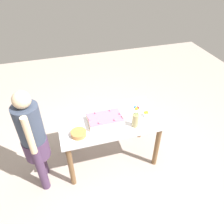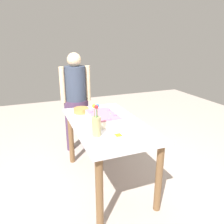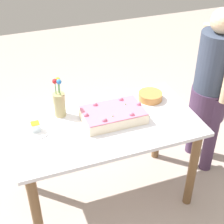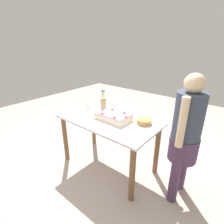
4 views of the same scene
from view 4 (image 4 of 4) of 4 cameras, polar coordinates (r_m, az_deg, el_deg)
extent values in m
plane|color=#AF9F94|center=(2.81, -1.10, -16.81)|extent=(8.00, 8.00, 0.00)
cube|color=silver|center=(2.41, -1.23, -2.54)|extent=(1.38, 0.76, 0.03)
cylinder|color=brown|center=(2.54, 14.44, -11.96)|extent=(0.07, 0.07, 0.75)
cylinder|color=brown|center=(3.16, -6.04, -4.17)|extent=(0.07, 0.07, 0.75)
cylinder|color=brown|center=(2.10, 6.62, -19.57)|extent=(0.07, 0.07, 0.75)
cylinder|color=brown|center=(2.82, -15.01, -8.31)|extent=(0.07, 0.07, 0.75)
cube|color=#FAEACA|center=(2.36, 0.45, -1.59)|extent=(0.46, 0.29, 0.08)
cube|color=#D56D8D|center=(2.34, 0.45, -0.62)|extent=(0.45, 0.28, 0.01)
sphere|color=#D56D8D|center=(2.47, -3.30, 0.76)|extent=(0.04, 0.04, 0.04)
sphere|color=#D56D8D|center=(2.33, -3.19, -0.57)|extent=(0.04, 0.04, 0.04)
sphere|color=#D56D8D|center=(2.20, 0.80, -1.90)|extent=(0.04, 0.04, 0.04)
sphere|color=#D56D8D|center=(2.23, 4.61, -1.73)|extent=(0.04, 0.04, 0.04)
sphere|color=#D56D8D|center=(2.36, 4.05, -0.27)|extent=(0.04, 0.04, 0.04)
sphere|color=#D56D8D|center=(2.48, 0.15, 0.89)|extent=(0.04, 0.04, 0.04)
cone|color=#2D8438|center=(2.31, -1.35, -0.86)|extent=(0.02, 0.02, 0.02)
cone|color=#2D8438|center=(2.30, 3.19, -0.93)|extent=(0.02, 0.02, 0.02)
cylinder|color=white|center=(2.77, -7.99, 1.11)|extent=(0.21, 0.21, 0.01)
cube|color=white|center=(2.76, -8.03, 1.79)|extent=(0.06, 0.06, 0.06)
cube|color=yellow|center=(2.75, -8.07, 2.46)|extent=(0.06, 0.06, 0.01)
cube|color=silver|center=(2.55, -11.04, -1.06)|extent=(0.21, 0.02, 0.00)
cylinder|color=tan|center=(2.69, -2.87, 2.71)|extent=(0.09, 0.09, 0.19)
cylinder|color=#2D8438|center=(2.66, -3.17, 5.85)|extent=(0.01, 0.01, 0.11)
sphere|color=red|center=(2.65, -3.19, 6.98)|extent=(0.04, 0.04, 0.04)
cylinder|color=#2D8438|center=(2.63, -3.00, 5.66)|extent=(0.01, 0.01, 0.11)
sphere|color=#2D78C7|center=(2.62, -3.02, 6.81)|extent=(0.04, 0.04, 0.04)
cylinder|color=#2D8438|center=(2.65, -2.59, 5.82)|extent=(0.01, 0.01, 0.11)
sphere|color=#F8A81D|center=(2.64, -2.61, 6.95)|extent=(0.04, 0.04, 0.04)
cylinder|color=#C07C3F|center=(2.29, 10.43, -3.00)|extent=(0.20, 0.20, 0.06)
cylinder|color=#4B3353|center=(2.39, 22.26, -14.89)|extent=(0.11, 0.11, 0.78)
cylinder|color=#4B3353|center=(2.19, 19.97, -18.36)|extent=(0.11, 0.11, 0.78)
cylinder|color=#4B3353|center=(2.14, 22.18, -10.84)|extent=(0.31, 0.31, 0.28)
cylinder|color=#353F53|center=(1.97, 23.75, -1.46)|extent=(0.30, 0.30, 0.52)
sphere|color=beige|center=(1.87, 25.39, 8.42)|extent=(0.20, 0.20, 0.20)
cylinder|color=beige|center=(2.14, 25.24, 0.11)|extent=(0.08, 0.08, 0.52)
cylinder|color=beige|center=(1.80, 21.98, -3.33)|extent=(0.08, 0.08, 0.52)
camera|label=1|loc=(4.04, 32.19, 32.78)|focal=35.00mm
camera|label=2|loc=(4.33, -17.08, 19.91)|focal=35.00mm
camera|label=3|loc=(2.18, -64.89, 24.82)|focal=55.00mm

